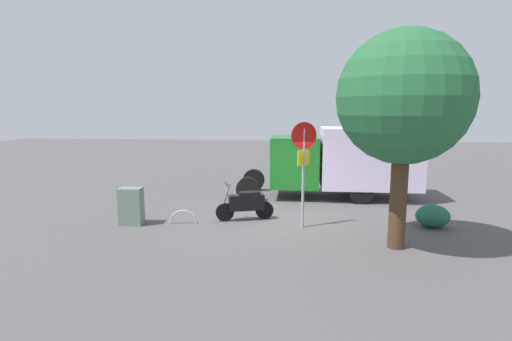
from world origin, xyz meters
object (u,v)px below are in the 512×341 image
(utility_cabinet, at_px, (131,206))
(bike_rack_hoop, at_px, (183,224))
(stop_sign, at_px, (303,158))
(box_truck_near, at_px, (342,158))
(motorcycle, at_px, (246,204))
(street_tree, at_px, (404,99))

(utility_cabinet, distance_m, bike_rack_hoop, 1.62)
(stop_sign, bearing_deg, box_truck_near, -110.14)
(utility_cabinet, height_order, bike_rack_hoop, utility_cabinet)
(box_truck_near, xyz_separation_m, utility_cabinet, (6.59, 4.40, -0.98))
(bike_rack_hoop, bearing_deg, motorcycle, -161.30)
(motorcycle, xyz_separation_m, street_tree, (-4.06, 2.06, 3.15))
(motorcycle, distance_m, bike_rack_hoop, 2.00)
(motorcycle, xyz_separation_m, utility_cabinet, (3.33, 0.86, 0.04))
(bike_rack_hoop, bearing_deg, stop_sign, -179.47)
(motorcycle, bearing_deg, box_truck_near, -150.58)
(motorcycle, height_order, utility_cabinet, motorcycle)
(utility_cabinet, relative_size, bike_rack_hoop, 1.31)
(stop_sign, bearing_deg, street_tree, 147.67)
(bike_rack_hoop, bearing_deg, utility_cabinet, 9.06)
(box_truck_near, relative_size, street_tree, 1.28)
(stop_sign, xyz_separation_m, street_tree, (-2.32, 1.47, 1.63))
(street_tree, bearing_deg, box_truck_near, -81.80)
(box_truck_near, relative_size, stop_sign, 2.22)
(street_tree, xyz_separation_m, bike_rack_hoop, (5.89, -1.44, -3.67))
(stop_sign, distance_m, street_tree, 3.20)
(motorcycle, xyz_separation_m, stop_sign, (-1.74, 0.59, 1.52))
(box_truck_near, distance_m, utility_cabinet, 7.98)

